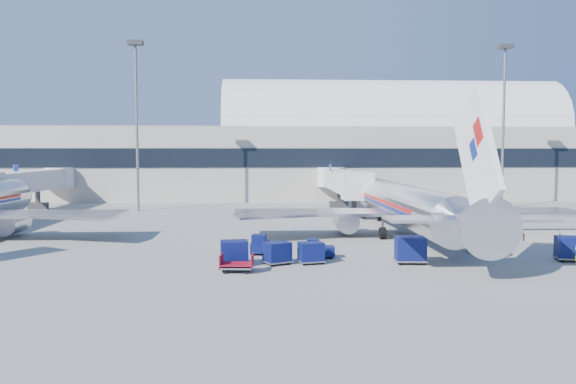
{
  "coord_description": "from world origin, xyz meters",
  "views": [
    {
      "loc": [
        -3.71,
        -46.18,
        7.79
      ],
      "look_at": [
        -1.02,
        6.0,
        4.14
      ],
      "focal_mm": 35.0,
      "sensor_mm": 36.0,
      "label": 1
    }
  ],
  "objects": [
    {
      "name": "barrier_near",
      "position": [
        18.0,
        2.0,
        0.45
      ],
      "size": [
        3.0,
        0.55,
        0.9
      ],
      "primitive_type": "cube",
      "color": "#9E9E96",
      "rests_on": "ground"
    },
    {
      "name": "barrier_mid",
      "position": [
        21.3,
        2.0,
        0.45
      ],
      "size": [
        3.0,
        0.55,
        0.9
      ],
      "primitive_type": "cube",
      "color": "#9E9E96",
      "rests_on": "ground"
    },
    {
      "name": "cart_open_red",
      "position": [
        -5.17,
        -9.81,
        0.41
      ],
      "size": [
        2.26,
        1.69,
        0.57
      ],
      "rotation": [
        0.0,
        0.0,
        -0.09
      ],
      "color": "slate",
      "rests_on": "ground"
    },
    {
      "name": "tug_right",
      "position": [
        13.67,
        -3.53,
        0.7
      ],
      "size": [
        2.6,
        1.89,
        1.53
      ],
      "rotation": [
        0.0,
        0.0,
        -0.34
      ],
      "color": "#091046",
      "rests_on": "ground"
    },
    {
      "name": "ground",
      "position": [
        0.0,
        0.0,
        0.0
      ],
      "size": [
        260.0,
        260.0,
        0.0
      ],
      "primitive_type": "plane",
      "color": "gray",
      "rests_on": "ground"
    },
    {
      "name": "cart_solo_far",
      "position": [
        18.7,
        -7.28,
        0.95
      ],
      "size": [
        2.28,
        1.92,
        1.77
      ],
      "rotation": [
        0.0,
        0.0,
        -0.21
      ],
      "color": "#091046",
      "rests_on": "ground"
    },
    {
      "name": "cart_train_c",
      "position": [
        -5.45,
        -7.68,
        0.93
      ],
      "size": [
        2.11,
        1.7,
        1.73
      ],
      "rotation": [
        0.0,
        0.0,
        0.11
      ],
      "color": "#091046",
      "rests_on": "ground"
    },
    {
      "name": "tug_left",
      "position": [
        -3.68,
        -3.16,
        0.71
      ],
      "size": [
        1.57,
        2.54,
        1.55
      ],
      "rotation": [
        0.0,
        0.0,
        1.4
      ],
      "color": "#091046",
      "rests_on": "ground"
    },
    {
      "name": "mast_west",
      "position": [
        -20.0,
        30.0,
        14.79
      ],
      "size": [
        2.0,
        1.2,
        22.6
      ],
      "color": "slate",
      "rests_on": "ground"
    },
    {
      "name": "tug_lead",
      "position": [
        0.63,
        -5.22,
        0.66
      ],
      "size": [
        2.25,
        1.18,
        1.44
      ],
      "rotation": [
        0.0,
        0.0,
        -0.03
      ],
      "color": "#091046",
      "rests_on": "ground"
    },
    {
      "name": "cart_train_a",
      "position": [
        -0.09,
        -7.3,
        0.81
      ],
      "size": [
        1.98,
        1.67,
        1.52
      ],
      "rotation": [
        0.0,
        0.0,
        0.23
      ],
      "color": "#091046",
      "rests_on": "ground"
    },
    {
      "name": "jetbridge_mid",
      "position": [
        -34.4,
        30.81,
        3.93
      ],
      "size": [
        4.4,
        27.5,
        6.25
      ],
      "color": "silver",
      "rests_on": "ground"
    },
    {
      "name": "cart_solo_near",
      "position": [
        6.92,
        -7.59,
        1.01
      ],
      "size": [
        2.26,
        1.8,
        1.89
      ],
      "rotation": [
        0.0,
        0.0,
        -0.08
      ],
      "color": "#091046",
      "rests_on": "ground"
    },
    {
      "name": "jetbridge_near",
      "position": [
        7.6,
        30.81,
        3.93
      ],
      "size": [
        4.4,
        27.5,
        6.25
      ],
      "color": "silver",
      "rests_on": "ground"
    },
    {
      "name": "terminal",
      "position": [
        -13.6,
        55.96,
        7.52
      ],
      "size": [
        170.0,
        28.15,
        21.0
      ],
      "color": "#B2AA9E",
      "rests_on": "ground"
    },
    {
      "name": "cart_train_b",
      "position": [
        -2.47,
        -7.43,
        0.84
      ],
      "size": [
        2.21,
        2.04,
        1.56
      ],
      "rotation": [
        0.0,
        0.0,
        0.5
      ],
      "color": "#091046",
      "rests_on": "ground"
    },
    {
      "name": "airliner_main",
      "position": [
        10.0,
        4.51,
        2.93
      ],
      "size": [
        32.0,
        37.26,
        12.07
      ],
      "color": "silver",
      "rests_on": "ground"
    },
    {
      "name": "mast_east",
      "position": [
        30.0,
        30.0,
        14.79
      ],
      "size": [
        2.0,
        1.2,
        22.6
      ],
      "color": "slate",
      "rests_on": "ground"
    }
  ]
}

